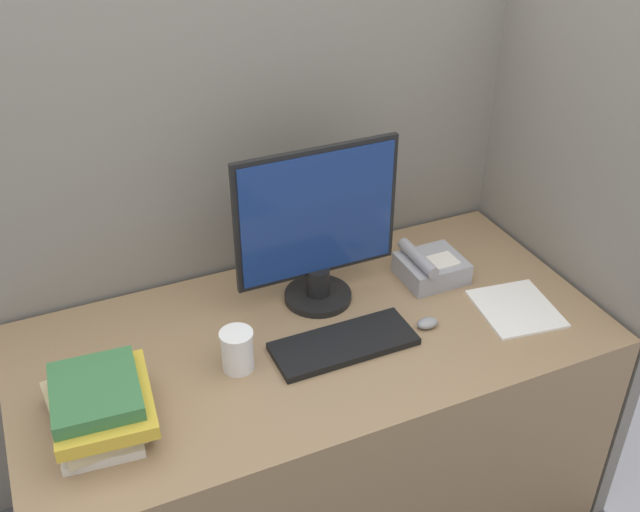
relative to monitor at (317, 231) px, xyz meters
name	(u,v)px	position (x,y,z in m)	size (l,w,h in m)	color
cubicle_panel_rear	(257,219)	(-0.08, 0.28, -0.09)	(2.00, 0.04, 1.72)	gray
cubicle_panel_right	(560,223)	(0.76, -0.12, -0.09)	(0.04, 0.84, 1.72)	gray
desk	(313,429)	(-0.08, -0.15, -0.59)	(1.60, 0.78, 0.73)	#937551
monitor	(317,231)	(0.00, 0.00, 0.00)	(0.47, 0.19, 0.48)	black
keyboard	(344,344)	(-0.02, -0.23, -0.22)	(0.38, 0.15, 0.02)	black
mouse	(427,323)	(0.22, -0.25, -0.22)	(0.06, 0.04, 0.03)	gray
coffee_cup	(237,350)	(-0.31, -0.19, -0.17)	(0.09, 0.09, 0.11)	white
book_stack	(99,405)	(-0.66, -0.26, -0.16)	(0.25, 0.31, 0.13)	silver
desk_telephone	(430,267)	(0.35, -0.04, -0.19)	(0.18, 0.18, 0.10)	#99999E
paper_pile	(516,309)	(0.49, -0.28, -0.22)	(0.24, 0.26, 0.01)	white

